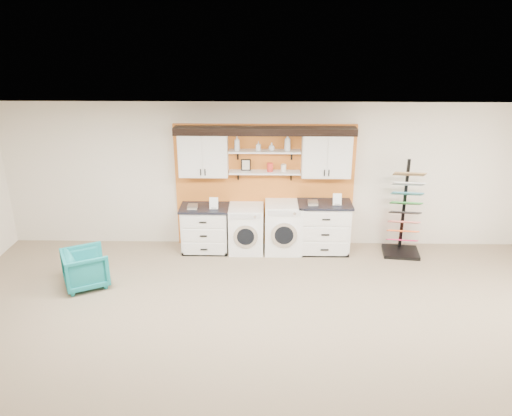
{
  "coord_description": "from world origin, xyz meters",
  "views": [
    {
      "loc": [
        0.02,
        -5.11,
        4.23
      ],
      "look_at": [
        -0.13,
        2.3,
        1.39
      ],
      "focal_mm": 35.0,
      "sensor_mm": 36.0,
      "label": 1
    }
  ],
  "objects_px": {
    "armchair": "(86,268)",
    "base_cabinet_left": "(205,228)",
    "washer": "(246,229)",
    "sample_rack": "(403,226)",
    "dryer": "(283,227)",
    "base_cabinet_right": "(324,227)"
  },
  "relations": [
    {
      "from": "washer",
      "to": "sample_rack",
      "type": "height_order",
      "value": "sample_rack"
    },
    {
      "from": "base_cabinet_left",
      "to": "sample_rack",
      "type": "height_order",
      "value": "sample_rack"
    },
    {
      "from": "dryer",
      "to": "armchair",
      "type": "bearing_deg",
      "value": -157.2
    },
    {
      "from": "base_cabinet_right",
      "to": "washer",
      "type": "relative_size",
      "value": 1.12
    },
    {
      "from": "armchair",
      "to": "base_cabinet_left",
      "type": "bearing_deg",
      "value": -80.17
    },
    {
      "from": "base_cabinet_left",
      "to": "washer",
      "type": "bearing_deg",
      "value": -0.25
    },
    {
      "from": "base_cabinet_left",
      "to": "sample_rack",
      "type": "xyz_separation_m",
      "value": [
        3.74,
        -0.08,
        0.11
      ]
    },
    {
      "from": "armchair",
      "to": "dryer",
      "type": "bearing_deg",
      "value": -94.74
    },
    {
      "from": "washer",
      "to": "sample_rack",
      "type": "relative_size",
      "value": 0.5
    },
    {
      "from": "base_cabinet_left",
      "to": "washer",
      "type": "xyz_separation_m",
      "value": [
        0.79,
        -0.0,
        0.0
      ]
    },
    {
      "from": "base_cabinet_right",
      "to": "armchair",
      "type": "relative_size",
      "value": 1.45
    },
    {
      "from": "washer",
      "to": "sample_rack",
      "type": "xyz_separation_m",
      "value": [
        2.96,
        -0.07,
        0.11
      ]
    },
    {
      "from": "washer",
      "to": "dryer",
      "type": "distance_m",
      "value": 0.71
    },
    {
      "from": "base_cabinet_left",
      "to": "dryer",
      "type": "height_order",
      "value": "dryer"
    },
    {
      "from": "base_cabinet_right",
      "to": "dryer",
      "type": "relative_size",
      "value": 1.04
    },
    {
      "from": "dryer",
      "to": "armchair",
      "type": "height_order",
      "value": "dryer"
    },
    {
      "from": "base_cabinet_right",
      "to": "washer",
      "type": "xyz_separation_m",
      "value": [
        -1.47,
        -0.0,
        -0.04
      ]
    },
    {
      "from": "washer",
      "to": "armchair",
      "type": "bearing_deg",
      "value": -151.9
    },
    {
      "from": "base_cabinet_left",
      "to": "washer",
      "type": "relative_size",
      "value": 1.01
    },
    {
      "from": "base_cabinet_right",
      "to": "dryer",
      "type": "xyz_separation_m",
      "value": [
        -0.76,
        -0.0,
        -0.0
      ]
    },
    {
      "from": "dryer",
      "to": "sample_rack",
      "type": "xyz_separation_m",
      "value": [
        2.25,
        -0.07,
        0.07
      ]
    },
    {
      "from": "base_cabinet_left",
      "to": "base_cabinet_right",
      "type": "relative_size",
      "value": 0.91
    }
  ]
}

